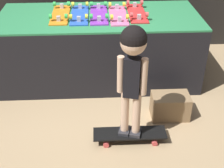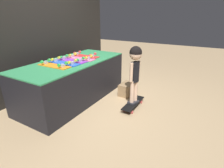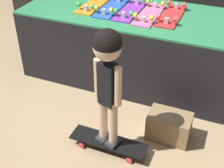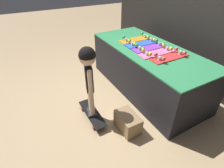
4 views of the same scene
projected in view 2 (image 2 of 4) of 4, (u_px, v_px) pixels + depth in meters
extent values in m
plane|color=tan|center=(101.00, 105.00, 3.30)|extent=(16.00, 16.00, 0.00)
cube|color=black|center=(36.00, 25.00, 3.48)|extent=(4.45, 0.10, 2.80)
cube|color=black|center=(74.00, 81.00, 3.45)|extent=(2.24, 0.96, 0.76)
cube|color=#2D7F4C|center=(72.00, 62.00, 3.30)|extent=(2.24, 0.96, 0.02)
cube|color=orange|center=(54.00, 66.00, 2.97)|extent=(0.19, 0.62, 0.01)
cube|color=#B7B7BC|center=(46.00, 62.00, 3.05)|extent=(0.04, 0.04, 0.05)
cylinder|color=green|center=(49.00, 60.00, 3.10)|extent=(0.03, 0.05, 0.05)
cylinder|color=green|center=(42.00, 62.00, 2.97)|extent=(0.03, 0.05, 0.05)
cube|color=#B7B7BC|center=(63.00, 66.00, 2.86)|extent=(0.04, 0.04, 0.05)
cylinder|color=green|center=(66.00, 63.00, 2.92)|extent=(0.03, 0.05, 0.05)
cylinder|color=green|center=(59.00, 65.00, 2.79)|extent=(0.03, 0.05, 0.05)
cube|color=blue|center=(64.00, 63.00, 3.13)|extent=(0.19, 0.62, 0.01)
cube|color=#B7B7BC|center=(56.00, 60.00, 3.21)|extent=(0.04, 0.04, 0.05)
cylinder|color=yellow|center=(59.00, 58.00, 3.26)|extent=(0.03, 0.05, 0.05)
cylinder|color=yellow|center=(52.00, 60.00, 3.13)|extent=(0.03, 0.05, 0.05)
cube|color=#B7B7BC|center=(73.00, 63.00, 3.02)|extent=(0.04, 0.04, 0.05)
cylinder|color=yellow|center=(76.00, 60.00, 3.08)|extent=(0.03, 0.05, 0.05)
cylinder|color=yellow|center=(69.00, 62.00, 2.95)|extent=(0.03, 0.05, 0.05)
cube|color=purple|center=(72.00, 61.00, 3.30)|extent=(0.19, 0.62, 0.01)
cube|color=#B7B7BC|center=(64.00, 58.00, 3.38)|extent=(0.04, 0.04, 0.05)
cylinder|color=green|center=(67.00, 56.00, 3.44)|extent=(0.03, 0.05, 0.05)
cylinder|color=green|center=(61.00, 57.00, 3.31)|extent=(0.03, 0.05, 0.05)
cube|color=#B7B7BC|center=(80.00, 60.00, 3.19)|extent=(0.04, 0.04, 0.05)
cylinder|color=green|center=(83.00, 58.00, 3.25)|extent=(0.03, 0.05, 0.05)
cylinder|color=green|center=(77.00, 60.00, 3.12)|extent=(0.03, 0.05, 0.05)
cube|color=pink|center=(81.00, 59.00, 3.45)|extent=(0.19, 0.62, 0.01)
cube|color=#B7B7BC|center=(73.00, 56.00, 3.54)|extent=(0.04, 0.04, 0.05)
cylinder|color=yellow|center=(75.00, 54.00, 3.59)|extent=(0.03, 0.05, 0.05)
cylinder|color=yellow|center=(70.00, 55.00, 3.46)|extent=(0.03, 0.05, 0.05)
cube|color=#B7B7BC|center=(89.00, 58.00, 3.35)|extent=(0.04, 0.04, 0.05)
cylinder|color=yellow|center=(91.00, 56.00, 3.40)|extent=(0.03, 0.05, 0.05)
cylinder|color=yellow|center=(86.00, 58.00, 3.27)|extent=(0.03, 0.05, 0.05)
cube|color=red|center=(85.00, 56.00, 3.65)|extent=(0.19, 0.62, 0.01)
cube|color=#B7B7BC|center=(77.00, 54.00, 3.73)|extent=(0.04, 0.04, 0.05)
cylinder|color=#D84C4C|center=(80.00, 52.00, 3.79)|extent=(0.03, 0.05, 0.05)
cylinder|color=#D84C4C|center=(75.00, 53.00, 3.66)|extent=(0.03, 0.05, 0.05)
cube|color=#B7B7BC|center=(93.00, 56.00, 3.55)|extent=(0.04, 0.04, 0.05)
cylinder|color=#D84C4C|center=(95.00, 54.00, 3.60)|extent=(0.03, 0.05, 0.05)
cylinder|color=#D84C4C|center=(90.00, 55.00, 3.47)|extent=(0.03, 0.05, 0.05)
cube|color=black|center=(133.00, 103.00, 3.21)|extent=(0.67, 0.18, 0.01)
cube|color=#B7B7BC|center=(138.00, 100.00, 3.40)|extent=(0.04, 0.04, 0.05)
cylinder|color=#D84C4C|center=(134.00, 100.00, 3.44)|extent=(0.05, 0.03, 0.05)
cylinder|color=#D84C4C|center=(141.00, 102.00, 3.37)|extent=(0.05, 0.03, 0.05)
cube|color=#B7B7BC|center=(128.00, 110.00, 3.05)|extent=(0.04, 0.04, 0.05)
cylinder|color=#D84C4C|center=(124.00, 110.00, 3.09)|extent=(0.05, 0.03, 0.05)
cylinder|color=#D84C4C|center=(132.00, 112.00, 3.02)|extent=(0.05, 0.03, 0.05)
cube|color=#2D2D33|center=(135.00, 101.00, 3.24)|extent=(0.12, 0.15, 0.03)
cylinder|color=#DBB293|center=(136.00, 90.00, 3.15)|extent=(0.07, 0.07, 0.41)
cube|color=#2D2D33|center=(131.00, 103.00, 3.17)|extent=(0.12, 0.15, 0.03)
cylinder|color=#DBB293|center=(132.00, 92.00, 3.09)|extent=(0.07, 0.07, 0.41)
cube|color=black|center=(135.00, 72.00, 2.99)|extent=(0.15, 0.12, 0.36)
cylinder|color=#DBB293|center=(138.00, 70.00, 3.05)|extent=(0.06, 0.06, 0.33)
cylinder|color=#DBB293|center=(131.00, 72.00, 2.92)|extent=(0.06, 0.06, 0.33)
sphere|color=#DBB293|center=(136.00, 54.00, 2.87)|extent=(0.20, 0.20, 0.20)
sphere|color=black|center=(136.00, 52.00, 2.87)|extent=(0.21, 0.21, 0.21)
cube|color=#8E704C|center=(127.00, 89.00, 3.71)|extent=(0.37, 0.24, 0.25)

